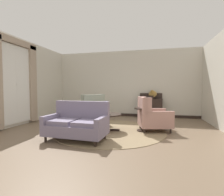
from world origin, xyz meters
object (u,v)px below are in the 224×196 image
Objects in this scene: side_table at (142,117)px; gramophone at (152,93)px; coffee_table at (108,117)px; armchair_back_corner at (90,111)px; armchair_beside_settee at (152,117)px; sideboard at (151,107)px; porcelain_vase at (106,108)px; settee at (77,124)px.

gramophone reaches higher than side_table.
coffee_table is 0.66× the size of armchair_back_corner.
armchair_beside_settee is 0.32m from side_table.
coffee_table is 2.99m from gramophone.
side_table is (1.97, -0.85, -0.02)m from armchair_back_corner.
sideboard is 2.01× the size of gramophone.
armchair_beside_settee reaches higher than porcelain_vase.
sideboard reaches higher than armchair_beside_settee.
settee is at bearing -116.76° from coffee_table.
armchair_back_corner reaches higher than settee.
settee is 1.94m from side_table.
porcelain_vase is 1.13m from settee.
sideboard reaches higher than settee.
sideboard reaches higher than armchair_back_corner.
sideboard reaches higher than porcelain_vase.
porcelain_vase is at bearing -168.66° from side_table.
settee is 4.11m from sideboard.
gramophone is at bearing 66.49° from settee.
armchair_back_corner is at bearing -142.55° from sideboard.
settee is 1.40× the size of armchair_beside_settee.
side_table is 0.65× the size of sideboard.
side_table is (1.52, 1.21, 0.03)m from settee.
settee is at bearing -114.81° from sideboard.
gramophone reaches higher than porcelain_vase.
sideboard reaches higher than side_table.
side_table is at bearing 41.06° from settee.
armchair_beside_settee is (1.79, 1.37, 0.03)m from settee.
settee reaches higher than side_table.
settee is 4.11m from gramophone.
coffee_table is 0.28m from porcelain_vase.
gramophone is (0.26, 2.43, 0.68)m from side_table.
armchair_back_corner reaches higher than porcelain_vase.
sideboard is at bearing 118.44° from gramophone.
coffee_table is 1.03m from side_table.
settee is 1.23× the size of armchair_back_corner.
armchair_beside_settee reaches higher than side_table.
armchair_back_corner is at bearing 132.61° from coffee_table.
gramophone is (2.23, 1.58, 0.67)m from armchair_back_corner.
side_table is (1.07, 0.21, -0.26)m from porcelain_vase.
armchair_beside_settee is 2.36m from sideboard.
armchair_back_corner is at bearing 58.48° from armchair_beside_settee.
armchair_beside_settee is at bearing 15.72° from porcelain_vase.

